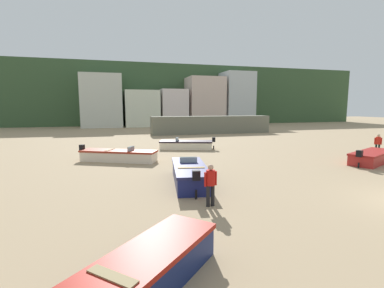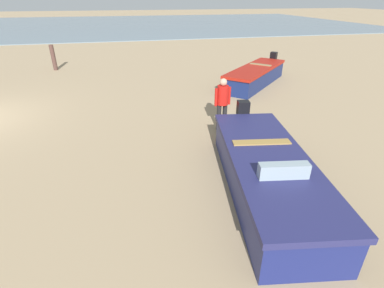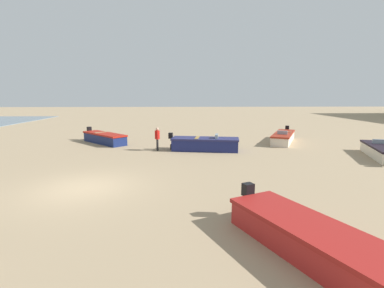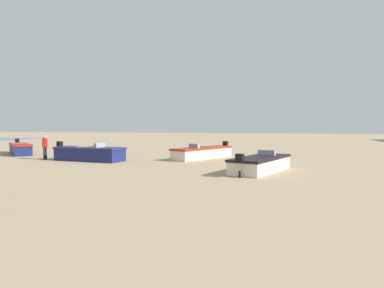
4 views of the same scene
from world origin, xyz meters
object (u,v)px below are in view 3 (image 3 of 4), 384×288
at_px(boat_navy_4, 104,138).
at_px(boat_navy_5, 205,144).
at_px(boat_cream_1, 283,137).
at_px(beach_walker_distant, 157,137).
at_px(boat_red_2, 308,238).
at_px(boat_cream_3, 384,151).

bearing_deg(boat_navy_4, boat_navy_5, 112.59).
relative_size(boat_cream_1, boat_navy_4, 1.26).
distance_m(boat_cream_1, beach_walker_distant, 10.58).
bearing_deg(boat_navy_4, beach_walker_distant, 100.28).
height_order(boat_cream_1, boat_navy_4, boat_navy_4).
xyz_separation_m(boat_cream_1, boat_navy_4, (0.02, -14.62, 0.02)).
relative_size(boat_cream_1, boat_navy_5, 1.07).
bearing_deg(beach_walker_distant, boat_cream_1, 99.33).
xyz_separation_m(boat_red_2, beach_walker_distant, (-13.24, -4.84, 0.56)).
height_order(boat_red_2, boat_navy_4, boat_navy_4).
height_order(boat_red_2, boat_cream_3, boat_red_2).
height_order(boat_navy_5, beach_walker_distant, beach_walker_distant).
height_order(boat_cream_1, boat_navy_5, boat_navy_5).
bearing_deg(beach_walker_distant, boat_cream_3, 70.86).
xyz_separation_m(boat_cream_1, boat_cream_3, (5.94, 4.21, -0.02)).
bearing_deg(boat_cream_3, beach_walker_distant, -172.09).
xyz_separation_m(boat_cream_3, boat_navy_4, (-5.93, -18.83, 0.04)).
distance_m(boat_navy_4, boat_navy_5, 8.53).
bearing_deg(boat_cream_1, boat_red_2, 98.36).
bearing_deg(boat_red_2, boat_cream_1, -132.44).
bearing_deg(boat_navy_4, boat_cream_1, 135.22).
height_order(boat_navy_4, boat_navy_5, boat_navy_5).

